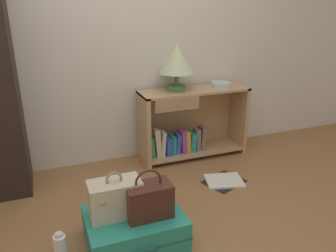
{
  "coord_description": "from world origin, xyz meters",
  "views": [
    {
      "loc": [
        -0.66,
        -1.64,
        1.5
      ],
      "look_at": [
        0.26,
        0.76,
        0.55
      ],
      "focal_mm": 36.1,
      "sensor_mm": 36.0,
      "label": 1
    }
  ],
  "objects_px": {
    "bowl": "(221,84)",
    "handbag": "(149,200)",
    "suitcase_large": "(135,227)",
    "bookshelf": "(189,125)",
    "table_lamp": "(177,60)",
    "open_book_on_floor": "(224,181)",
    "bottle": "(61,248)",
    "train_case": "(115,198)"
  },
  "relations": [
    {
      "from": "handbag",
      "to": "open_book_on_floor",
      "type": "distance_m",
      "value": 1.06
    },
    {
      "from": "bookshelf",
      "to": "bottle",
      "type": "xyz_separation_m",
      "value": [
        -1.36,
        -1.12,
        -0.24
      ]
    },
    {
      "from": "bowl",
      "to": "handbag",
      "type": "height_order",
      "value": "bowl"
    },
    {
      "from": "bookshelf",
      "to": "bowl",
      "type": "height_order",
      "value": "bowl"
    },
    {
      "from": "table_lamp",
      "to": "bottle",
      "type": "xyz_separation_m",
      "value": [
        -1.22,
        -1.13,
        -0.89
      ]
    },
    {
      "from": "handbag",
      "to": "open_book_on_floor",
      "type": "xyz_separation_m",
      "value": [
        0.86,
        0.52,
        -0.32
      ]
    },
    {
      "from": "bowl",
      "to": "table_lamp",
      "type": "bearing_deg",
      "value": 176.4
    },
    {
      "from": "train_case",
      "to": "bottle",
      "type": "bearing_deg",
      "value": -172.15
    },
    {
      "from": "bookshelf",
      "to": "table_lamp",
      "type": "xyz_separation_m",
      "value": [
        -0.14,
        0.01,
        0.65
      ]
    },
    {
      "from": "bookshelf",
      "to": "handbag",
      "type": "bearing_deg",
      "value": -124.74
    },
    {
      "from": "bowl",
      "to": "bottle",
      "type": "distance_m",
      "value": 2.11
    },
    {
      "from": "suitcase_large",
      "to": "bottle",
      "type": "height_order",
      "value": "suitcase_large"
    },
    {
      "from": "open_book_on_floor",
      "to": "bowl",
      "type": "bearing_deg",
      "value": 66.34
    },
    {
      "from": "bowl",
      "to": "handbag",
      "type": "relative_size",
      "value": 0.56
    },
    {
      "from": "table_lamp",
      "to": "handbag",
      "type": "bearing_deg",
      "value": -119.67
    },
    {
      "from": "bowl",
      "to": "train_case",
      "type": "relative_size",
      "value": 0.56
    },
    {
      "from": "bottle",
      "to": "open_book_on_floor",
      "type": "height_order",
      "value": "bottle"
    },
    {
      "from": "open_book_on_floor",
      "to": "handbag",
      "type": "bearing_deg",
      "value": -148.85
    },
    {
      "from": "bottle",
      "to": "bowl",
      "type": "bearing_deg",
      "value": 33.06
    },
    {
      "from": "bookshelf",
      "to": "bowl",
      "type": "bearing_deg",
      "value": -3.43
    },
    {
      "from": "handbag",
      "to": "bottle",
      "type": "xyz_separation_m",
      "value": [
        -0.56,
        0.03,
        -0.23
      ]
    },
    {
      "from": "bookshelf",
      "to": "handbag",
      "type": "height_order",
      "value": "bookshelf"
    },
    {
      "from": "suitcase_large",
      "to": "bookshelf",
      "type": "bearing_deg",
      "value": 51.28
    },
    {
      "from": "train_case",
      "to": "handbag",
      "type": "height_order",
      "value": "handbag"
    },
    {
      "from": "bowl",
      "to": "suitcase_large",
      "type": "height_order",
      "value": "bowl"
    },
    {
      "from": "bookshelf",
      "to": "train_case",
      "type": "bearing_deg",
      "value": -132.93
    },
    {
      "from": "train_case",
      "to": "bowl",
      "type": "bearing_deg",
      "value": 38.35
    },
    {
      "from": "bookshelf",
      "to": "bowl",
      "type": "xyz_separation_m",
      "value": [
        0.33,
        -0.02,
        0.39
      ]
    },
    {
      "from": "bookshelf",
      "to": "suitcase_large",
      "type": "height_order",
      "value": "bookshelf"
    },
    {
      "from": "bowl",
      "to": "open_book_on_floor",
      "type": "height_order",
      "value": "bowl"
    },
    {
      "from": "bookshelf",
      "to": "handbag",
      "type": "distance_m",
      "value": 1.4
    },
    {
      "from": "table_lamp",
      "to": "handbag",
      "type": "xyz_separation_m",
      "value": [
        -0.66,
        -1.16,
        -0.66
      ]
    },
    {
      "from": "suitcase_large",
      "to": "train_case",
      "type": "height_order",
      "value": "train_case"
    },
    {
      "from": "suitcase_large",
      "to": "open_book_on_floor",
      "type": "bearing_deg",
      "value": 26.52
    },
    {
      "from": "bookshelf",
      "to": "handbag",
      "type": "relative_size",
      "value": 3.29
    },
    {
      "from": "suitcase_large",
      "to": "bottle",
      "type": "relative_size",
      "value": 3.11
    },
    {
      "from": "bowl",
      "to": "open_book_on_floor",
      "type": "distance_m",
      "value": 0.98
    },
    {
      "from": "table_lamp",
      "to": "train_case",
      "type": "distance_m",
      "value": 1.52
    },
    {
      "from": "open_book_on_floor",
      "to": "train_case",
      "type": "bearing_deg",
      "value": -157.49
    },
    {
      "from": "bottle",
      "to": "suitcase_large",
      "type": "bearing_deg",
      "value": 1.8
    },
    {
      "from": "open_book_on_floor",
      "to": "table_lamp",
      "type": "bearing_deg",
      "value": 107.44
    },
    {
      "from": "table_lamp",
      "to": "bottle",
      "type": "distance_m",
      "value": 1.89
    }
  ]
}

